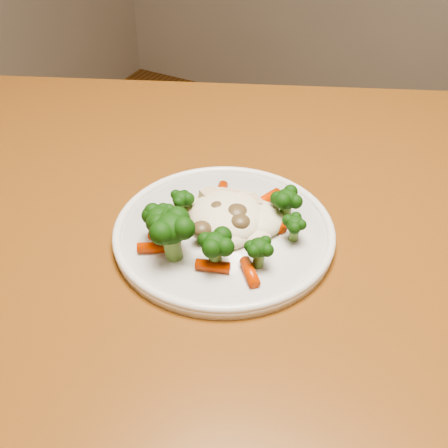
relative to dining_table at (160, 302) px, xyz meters
The scene contains 3 objects.
dining_table is the anchor object (origin of this frame).
plate 0.13m from the dining_table, 37.88° to the left, with size 0.25×0.25×0.01m, color white.
meal 0.14m from the dining_table, 30.88° to the left, with size 0.18×0.18×0.05m.
Camera 1 is at (0.10, -0.66, 1.17)m, focal length 45.00 mm.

